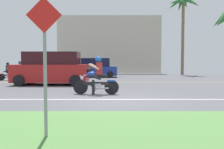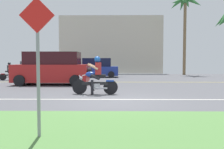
# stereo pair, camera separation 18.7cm
# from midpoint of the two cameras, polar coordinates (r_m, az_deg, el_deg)

# --- Properties ---
(ground) EXTENTS (56.00, 30.00, 0.04)m
(ground) POSITION_cam_midpoint_polar(r_m,az_deg,el_deg) (11.66, 0.14, -3.86)
(ground) COLOR #545459
(grass_median) EXTENTS (56.00, 3.80, 0.06)m
(grass_median) POSITION_cam_midpoint_polar(r_m,az_deg,el_deg) (4.68, 0.49, -13.91)
(grass_median) COLOR #548442
(grass_median) RESTS_ON ground
(lane_line_near) EXTENTS (50.40, 0.12, 0.01)m
(lane_line_near) POSITION_cam_midpoint_polar(r_m,az_deg,el_deg) (8.84, 0.21, -5.96)
(lane_line_near) COLOR silver
(lane_line_near) RESTS_ON ground
(lane_line_far) EXTENTS (50.40, 0.12, 0.01)m
(lane_line_far) POSITION_cam_midpoint_polar(r_m,az_deg,el_deg) (16.19, 0.08, -1.81)
(lane_line_far) COLOR yellow
(lane_line_far) RESTS_ON ground
(motorcyclist) EXTENTS (1.94, 0.63, 1.62)m
(motorcyclist) POSITION_cam_midpoint_polar(r_m,az_deg,el_deg) (10.15, -4.35, -0.91)
(motorcyclist) COLOR black
(motorcyclist) RESTS_ON ground
(suv_nearby) EXTENTS (4.62, 2.10, 1.97)m
(suv_nearby) POSITION_cam_midpoint_polar(r_m,az_deg,el_deg) (14.89, -14.64, 1.32)
(suv_nearby) COLOR #AD1E1E
(suv_nearby) RESTS_ON ground
(parked_car_0) EXTENTS (3.86, 1.97, 1.42)m
(parked_car_0) POSITION_cam_midpoint_polar(r_m,az_deg,el_deg) (21.45, -17.95, 1.02)
(parked_car_0) COLOR silver
(parked_car_0) RESTS_ON ground
(parked_car_1) EXTENTS (4.26, 1.94, 1.69)m
(parked_car_1) POSITION_cam_midpoint_polar(r_m,az_deg,el_deg) (21.40, -4.70, 1.47)
(parked_car_1) COLOR navy
(parked_car_1) RESTS_ON ground
(palm_tree_1) EXTENTS (3.47, 3.37, 8.42)m
(palm_tree_1) POSITION_cam_midpoint_polar(r_m,az_deg,el_deg) (26.71, 16.33, 15.44)
(palm_tree_1) COLOR brown
(palm_tree_1) RESTS_ON ground
(motorcyclist_distant) EXTENTS (1.59, 0.58, 1.35)m
(motorcyclist_distant) POSITION_cam_midpoint_polar(r_m,az_deg,el_deg) (19.21, -23.74, 0.40)
(motorcyclist_distant) COLOR black
(motorcyclist_distant) RESTS_ON ground
(street_sign) EXTENTS (0.62, 0.06, 2.52)m
(street_sign) POSITION_cam_midpoint_polar(r_m,az_deg,el_deg) (4.38, -17.05, 4.73)
(street_sign) COLOR gray
(street_sign) RESTS_ON ground
(building_far) EXTENTS (12.03, 4.00, 6.69)m
(building_far) POSITION_cam_midpoint_polar(r_m,az_deg,el_deg) (29.64, -0.89, 6.90)
(building_far) COLOR beige
(building_far) RESTS_ON ground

